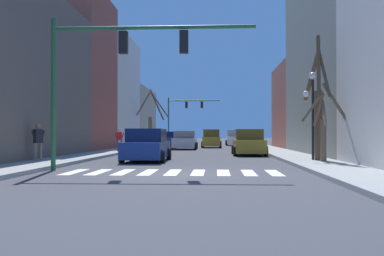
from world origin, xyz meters
name	(u,v)px	position (x,y,z in m)	size (l,w,h in m)	color
ground_plane	(171,174)	(0.00, 0.00, 0.00)	(240.00, 240.00, 0.00)	#424247
sidewalk_left	(1,171)	(-6.02, 0.00, 0.07)	(2.36, 90.00, 0.15)	#9E9E99
sidewalk_right	(349,173)	(6.02, 0.00, 0.07)	(2.36, 90.00, 0.15)	#9E9E99
building_row_left	(74,90)	(-10.21, 21.10, 4.98)	(6.00, 55.73, 12.45)	#934C3D
building_row_right	(357,65)	(10.21, 12.49, 5.62)	(6.00, 36.43, 13.97)	beige
crosswalk_stripes	(173,172)	(0.00, 0.62, 0.00)	(7.65, 2.60, 0.01)	white
traffic_signal_near	(115,58)	(-2.25, 1.18, 4.24)	(7.69, 0.28, 5.76)	#236038
traffic_signal_far	(184,110)	(-2.63, 42.62, 4.42)	(6.77, 0.28, 6.08)	#236038
street_lamp_right_corner	(313,97)	(6.16, 6.19, 3.12)	(0.95, 0.36, 4.19)	black
car_parked_left_mid	(147,146)	(-1.95, 7.06, 0.77)	(2.16, 4.63, 1.64)	navy
car_parked_left_near	(185,141)	(-1.21, 24.27, 0.76)	(2.20, 4.45, 1.62)	silver
car_driving_away_lane	(211,139)	(1.11, 29.47, 0.83)	(1.97, 4.22, 1.80)	#A38423
car_driving_toward_lane	(249,143)	(3.67, 13.81, 0.78)	(2.11, 4.82, 1.67)	#A38423
car_parked_right_near	(169,139)	(-3.73, 35.30, 0.76)	(1.99, 4.86, 1.62)	navy
car_parked_right_mid	(234,138)	(3.71, 37.93, 0.83)	(2.01, 4.61, 1.80)	white
pedestrian_crossing_street	(38,139)	(-6.68, 4.90, 1.16)	(0.47, 0.67, 1.71)	#7A705B
pedestrian_on_left_sidewalk	(119,138)	(-5.58, 17.41, 1.10)	(0.69, 0.28, 1.61)	#4C4C51
street_tree_right_mid	(324,126)	(6.36, 4.91, 1.75)	(1.99, 1.75, 3.54)	brown
street_tree_right_far	(151,120)	(-5.46, 32.89, 2.86)	(4.31, 2.74, 6.07)	brown
street_tree_left_far	(318,105)	(6.33, 5.95, 2.74)	(0.57, 3.46, 5.88)	brown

